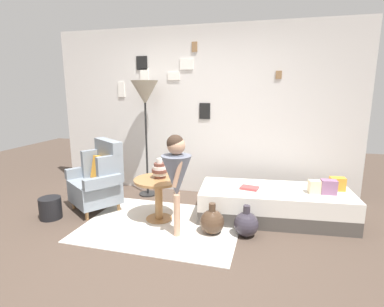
{
  "coord_description": "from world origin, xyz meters",
  "views": [
    {
      "loc": [
        1.15,
        -2.71,
        1.66
      ],
      "look_at": [
        0.15,
        0.95,
        0.85
      ],
      "focal_mm": 28.29,
      "sensor_mm": 36.0,
      "label": 1
    }
  ],
  "objects_px": {
    "demijohn_near": "(212,222)",
    "demijohn_far": "(246,224)",
    "book_on_daybed": "(249,188)",
    "magazine_basket": "(50,208)",
    "daybed": "(274,204)",
    "floor_lamp": "(145,96)",
    "person_child": "(176,172)",
    "side_table": "(158,190)",
    "vase_striped": "(160,170)",
    "armchair": "(99,179)"
  },
  "relations": [
    {
      "from": "vase_striped",
      "to": "person_child",
      "type": "xyz_separation_m",
      "value": [
        0.35,
        -0.38,
        0.1
      ]
    },
    {
      "from": "floor_lamp",
      "to": "magazine_basket",
      "type": "distance_m",
      "value": 2.03
    },
    {
      "from": "armchair",
      "to": "person_child",
      "type": "height_order",
      "value": "person_child"
    },
    {
      "from": "floor_lamp",
      "to": "demijohn_near",
      "type": "distance_m",
      "value": 2.16
    },
    {
      "from": "demijohn_far",
      "to": "daybed",
      "type": "bearing_deg",
      "value": 62.73
    },
    {
      "from": "daybed",
      "to": "demijohn_near",
      "type": "bearing_deg",
      "value": -137.55
    },
    {
      "from": "magazine_basket",
      "to": "demijohn_far",
      "type": "bearing_deg",
      "value": 4.19
    },
    {
      "from": "armchair",
      "to": "side_table",
      "type": "height_order",
      "value": "armchair"
    },
    {
      "from": "demijohn_near",
      "to": "demijohn_far",
      "type": "xyz_separation_m",
      "value": [
        0.39,
        0.05,
        -0.0
      ]
    },
    {
      "from": "daybed",
      "to": "vase_striped",
      "type": "bearing_deg",
      "value": -165.14
    },
    {
      "from": "side_table",
      "to": "daybed",
      "type": "bearing_deg",
      "value": 16.81
    },
    {
      "from": "vase_striped",
      "to": "book_on_daybed",
      "type": "height_order",
      "value": "vase_striped"
    },
    {
      "from": "person_child",
      "to": "vase_striped",
      "type": "bearing_deg",
      "value": 132.68
    },
    {
      "from": "daybed",
      "to": "floor_lamp",
      "type": "height_order",
      "value": "floor_lamp"
    },
    {
      "from": "side_table",
      "to": "person_child",
      "type": "relative_size",
      "value": 0.53
    },
    {
      "from": "demijohn_near",
      "to": "armchair",
      "type": "bearing_deg",
      "value": 169.09
    },
    {
      "from": "side_table",
      "to": "demijohn_near",
      "type": "relative_size",
      "value": 1.66
    },
    {
      "from": "armchair",
      "to": "vase_striped",
      "type": "height_order",
      "value": "armchair"
    },
    {
      "from": "demijohn_near",
      "to": "demijohn_far",
      "type": "distance_m",
      "value": 0.39
    },
    {
      "from": "armchair",
      "to": "person_child",
      "type": "relative_size",
      "value": 0.83
    },
    {
      "from": "floor_lamp",
      "to": "book_on_daybed",
      "type": "height_order",
      "value": "floor_lamp"
    },
    {
      "from": "floor_lamp",
      "to": "person_child",
      "type": "xyz_separation_m",
      "value": [
        0.88,
        -1.18,
        -0.79
      ]
    },
    {
      "from": "side_table",
      "to": "person_child",
      "type": "xyz_separation_m",
      "value": [
        0.35,
        -0.33,
        0.36
      ]
    },
    {
      "from": "armchair",
      "to": "vase_striped",
      "type": "distance_m",
      "value": 0.96
    },
    {
      "from": "person_child",
      "to": "demijohn_near",
      "type": "distance_m",
      "value": 0.73
    },
    {
      "from": "vase_striped",
      "to": "person_child",
      "type": "relative_size",
      "value": 0.22
    },
    {
      "from": "armchair",
      "to": "demijohn_near",
      "type": "distance_m",
      "value": 1.73
    },
    {
      "from": "book_on_daybed",
      "to": "daybed",
      "type": "bearing_deg",
      "value": 14.72
    },
    {
      "from": "daybed",
      "to": "vase_striped",
      "type": "height_order",
      "value": "vase_striped"
    },
    {
      "from": "person_child",
      "to": "side_table",
      "type": "bearing_deg",
      "value": 137.03
    },
    {
      "from": "vase_striped",
      "to": "demijohn_near",
      "type": "distance_m",
      "value": 0.93
    },
    {
      "from": "book_on_daybed",
      "to": "magazine_basket",
      "type": "height_order",
      "value": "book_on_daybed"
    },
    {
      "from": "vase_striped",
      "to": "demijohn_far",
      "type": "height_order",
      "value": "vase_striped"
    },
    {
      "from": "book_on_daybed",
      "to": "magazine_basket",
      "type": "relative_size",
      "value": 0.79
    },
    {
      "from": "magazine_basket",
      "to": "floor_lamp",
      "type": "bearing_deg",
      "value": 54.09
    },
    {
      "from": "daybed",
      "to": "vase_striped",
      "type": "xyz_separation_m",
      "value": [
        -1.43,
        -0.38,
        0.45
      ]
    },
    {
      "from": "armchair",
      "to": "book_on_daybed",
      "type": "bearing_deg",
      "value": 6.34
    },
    {
      "from": "armchair",
      "to": "book_on_daybed",
      "type": "height_order",
      "value": "armchair"
    },
    {
      "from": "daybed",
      "to": "demijohn_near",
      "type": "height_order",
      "value": "daybed"
    },
    {
      "from": "book_on_daybed",
      "to": "demijohn_near",
      "type": "relative_size",
      "value": 0.59
    },
    {
      "from": "demijohn_near",
      "to": "magazine_basket",
      "type": "height_order",
      "value": "demijohn_near"
    },
    {
      "from": "person_child",
      "to": "magazine_basket",
      "type": "xyz_separation_m",
      "value": [
        -1.74,
        -0.01,
        -0.62
      ]
    },
    {
      "from": "book_on_daybed",
      "to": "demijohn_far",
      "type": "distance_m",
      "value": 0.57
    },
    {
      "from": "armchair",
      "to": "demijohn_near",
      "type": "xyz_separation_m",
      "value": [
        1.67,
        -0.32,
        -0.29
      ]
    },
    {
      "from": "book_on_daybed",
      "to": "person_child",
      "type": "bearing_deg",
      "value": -138.26
    },
    {
      "from": "side_table",
      "to": "floor_lamp",
      "type": "height_order",
      "value": "floor_lamp"
    },
    {
      "from": "side_table",
      "to": "vase_striped",
      "type": "xyz_separation_m",
      "value": [
        0.0,
        0.05,
        0.25
      ]
    },
    {
      "from": "daybed",
      "to": "magazine_basket",
      "type": "bearing_deg",
      "value": -164.69
    },
    {
      "from": "floor_lamp",
      "to": "book_on_daybed",
      "type": "bearing_deg",
      "value": -16.92
    },
    {
      "from": "demijohn_far",
      "to": "magazine_basket",
      "type": "bearing_deg",
      "value": -175.81
    }
  ]
}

